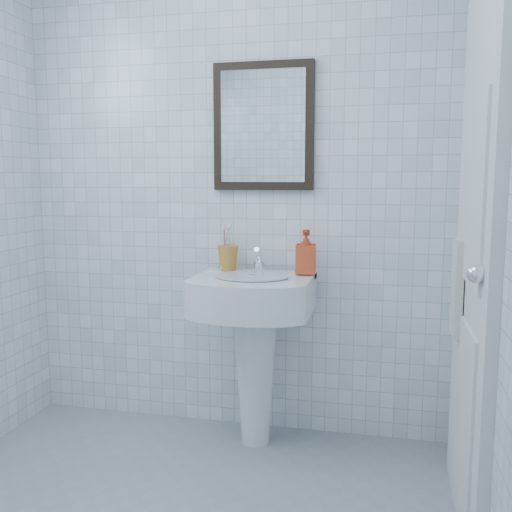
# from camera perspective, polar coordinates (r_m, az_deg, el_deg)

# --- Properties ---
(wall_back) EXTENTS (2.20, 0.02, 2.50)m
(wall_back) POSITION_cam_1_polar(r_m,az_deg,el_deg) (2.91, -2.27, 6.82)
(wall_back) COLOR white
(wall_back) RESTS_ON ground
(washbasin) EXTENTS (0.55, 0.40, 0.85)m
(washbasin) POSITION_cam_1_polar(r_m,az_deg,el_deg) (2.76, -0.16, -7.49)
(washbasin) COLOR white
(washbasin) RESTS_ON ground
(faucet) EXTENTS (0.05, 0.11, 0.13)m
(faucet) POSITION_cam_1_polar(r_m,az_deg,el_deg) (2.79, 0.30, -0.56)
(faucet) COLOR white
(faucet) RESTS_ON washbasin
(toothbrush_cup) EXTENTS (0.12, 0.12, 0.12)m
(toothbrush_cup) POSITION_cam_1_polar(r_m,az_deg,el_deg) (2.83, -2.82, -0.18)
(toothbrush_cup) COLOR #C57E2C
(toothbrush_cup) RESTS_ON washbasin
(soap_dispenser) EXTENTS (0.10, 0.10, 0.21)m
(soap_dispenser) POSITION_cam_1_polar(r_m,az_deg,el_deg) (2.74, 5.01, 0.41)
(soap_dispenser) COLOR red
(soap_dispenser) RESTS_ON washbasin
(wall_mirror) EXTENTS (0.50, 0.04, 0.62)m
(wall_mirror) POSITION_cam_1_polar(r_m,az_deg,el_deg) (2.87, 0.74, 12.82)
(wall_mirror) COLOR black
(wall_mirror) RESTS_ON wall_back
(bathroom_door) EXTENTS (0.04, 0.80, 2.00)m
(bathroom_door) POSITION_cam_1_polar(r_m,az_deg,el_deg) (2.20, 21.11, -0.47)
(bathroom_door) COLOR silver
(bathroom_door) RESTS_ON ground
(towel_ring) EXTENTS (0.01, 0.18, 0.18)m
(towel_ring) POSITION_cam_1_polar(r_m,az_deg,el_deg) (2.35, 20.13, 1.29)
(towel_ring) COLOR white
(towel_ring) RESTS_ON wall_right
(hand_towel) EXTENTS (0.03, 0.16, 0.38)m
(hand_towel) POSITION_cam_1_polar(r_m,az_deg,el_deg) (2.38, 19.46, -3.01)
(hand_towel) COLOR beige
(hand_towel) RESTS_ON towel_ring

